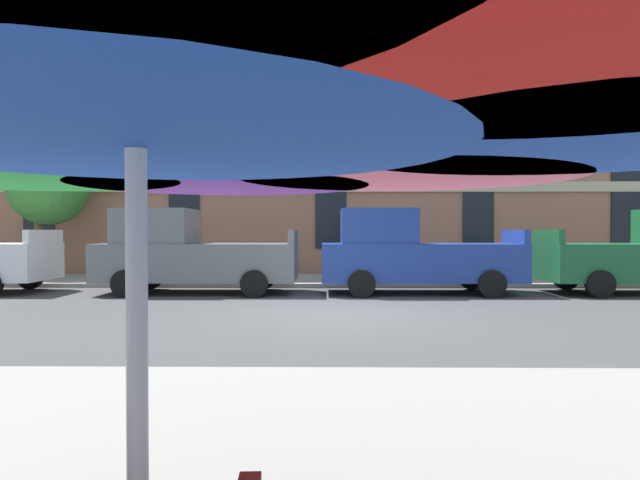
{
  "coord_description": "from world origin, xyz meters",
  "views": [
    {
      "loc": [
        -0.14,
        -10.51,
        1.63
      ],
      "look_at": [
        -0.31,
        3.2,
        1.4
      ],
      "focal_mm": 30.64,
      "sensor_mm": 36.0,
      "label": 1
    }
  ],
  "objects_px": {
    "street_tree_left": "(49,185)",
    "patio_umbrella": "(135,50)",
    "pickup_gray": "(190,254)",
    "pickup_blue": "(411,254)"
  },
  "relations": [
    {
      "from": "pickup_gray",
      "to": "pickup_blue",
      "type": "bearing_deg",
      "value": 0.0
    },
    {
      "from": "pickup_gray",
      "to": "street_tree_left",
      "type": "relative_size",
      "value": 1.16
    },
    {
      "from": "pickup_gray",
      "to": "pickup_blue",
      "type": "distance_m",
      "value": 5.78
    },
    {
      "from": "pickup_gray",
      "to": "street_tree_left",
      "type": "height_order",
      "value": "street_tree_left"
    },
    {
      "from": "street_tree_left",
      "to": "pickup_gray",
      "type": "bearing_deg",
      "value": -33.52
    },
    {
      "from": "pickup_blue",
      "to": "patio_umbrella",
      "type": "height_order",
      "value": "patio_umbrella"
    },
    {
      "from": "pickup_blue",
      "to": "patio_umbrella",
      "type": "distance_m",
      "value": 13.03
    },
    {
      "from": "pickup_gray",
      "to": "pickup_blue",
      "type": "xyz_separation_m",
      "value": [
        5.78,
        0.0,
        0.0
      ]
    },
    {
      "from": "street_tree_left",
      "to": "patio_umbrella",
      "type": "relative_size",
      "value": 1.11
    },
    {
      "from": "pickup_blue",
      "to": "patio_umbrella",
      "type": "bearing_deg",
      "value": -102.08
    }
  ]
}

